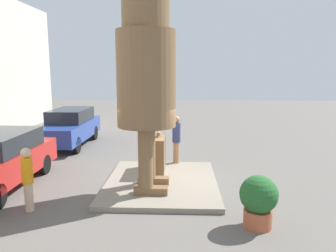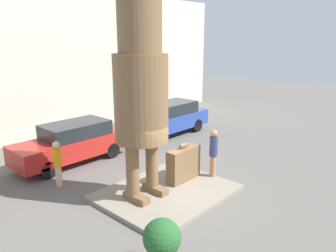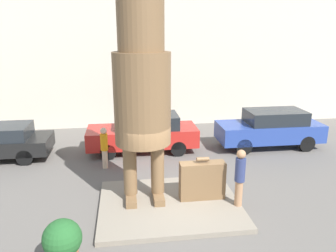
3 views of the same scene
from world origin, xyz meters
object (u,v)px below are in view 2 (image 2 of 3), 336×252
parked_car_red (73,142)px  worker_hivis (57,162)px  tourist (213,151)px  giant_suitcase (183,164)px  parked_car_blue (170,118)px  statue_figure (141,86)px  planter_pot (162,242)px

parked_car_red → worker_hivis: 2.32m
tourist → parked_car_red: size_ratio=0.37×
giant_suitcase → parked_car_blue: parked_car_blue is taller
statue_figure → tourist: bearing=-16.1°
giant_suitcase → parked_car_blue: size_ratio=0.30×
statue_figure → parked_car_red: statue_figure is taller
parked_car_blue → parked_car_red: bearing=-2.2°
statue_figure → planter_pot: bearing=-126.0°
giant_suitcase → worker_hivis: worker_hivis is taller
planter_pot → parked_car_blue: bearing=41.3°
giant_suitcase → planter_pot: bearing=-146.1°
statue_figure → parked_car_red: size_ratio=1.27×
tourist → parked_car_red: bearing=114.9°
parked_car_blue → planter_pot: (-8.04, -7.05, -0.25)m
parked_car_blue → planter_pot: bearing=41.3°
giant_suitcase → parked_car_blue: 6.23m
giant_suitcase → tourist: 1.20m
tourist → statue_figure: bearing=163.9°
giant_suitcase → tourist: bearing=-31.0°
giant_suitcase → parked_car_blue: (4.27, 4.52, 0.17)m
tourist → planter_pot: (-4.74, -1.94, -0.45)m
statue_figure → tourist: 3.86m
planter_pot → worker_hivis: worker_hivis is taller
statue_figure → worker_hivis: bearing=115.0°
worker_hivis → tourist: bearing=-41.9°
parked_car_blue → planter_pot: size_ratio=3.84×
statue_figure → worker_hivis: 4.23m
parked_car_red → tourist: bearing=114.9°
giant_suitcase → tourist: (0.98, -0.59, 0.37)m
statue_figure → tourist: (2.76, -0.79, -2.58)m
tourist → parked_car_blue: (3.30, 5.11, -0.20)m
giant_suitcase → tourist: size_ratio=0.79×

